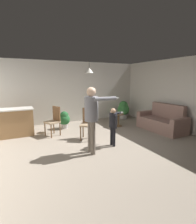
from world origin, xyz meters
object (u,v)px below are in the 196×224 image
dining_chair_by_counter (88,122)px  potted_plant_by_wall (123,109)px  person_adult (92,113)px  person_child (113,123)px  couch_floral (162,122)px  dining_chair_near_wall (54,120)px  potted_plant_corner (64,119)px  spare_remote_on_table (120,114)px  side_table_by_couch (118,118)px  kitchen_counter (14,122)px

dining_chair_by_counter → potted_plant_by_wall: size_ratio=1.13×
person_adult → person_child: bearing=105.6°
couch_floral → dining_chair_near_wall: same height
potted_plant_corner → spare_remote_on_table: potted_plant_corner is taller
side_table_by_couch → spare_remote_on_table: 0.22m
couch_floral → dining_chair_near_wall: size_ratio=1.83×
couch_floral → side_table_by_couch: (-1.17, 1.23, -0.00)m
dining_chair_near_wall → potted_plant_by_wall: dining_chair_near_wall is taller
side_table_by_couch → dining_chair_by_counter: size_ratio=0.52×
couch_floral → side_table_by_couch: couch_floral is taller
side_table_by_couch → person_child: person_child is taller
couch_floral → person_adult: bearing=100.9°
person_child → potted_plant_corner: 2.58m
side_table_by_couch → dining_chair_near_wall: dining_chair_near_wall is taller
dining_chair_by_counter → potted_plant_corner: 1.57m
couch_floral → potted_plant_corner: couch_floral is taller
person_child → dining_chair_near_wall: 2.20m
couch_floral → person_child: bearing=100.1°
kitchen_counter → potted_plant_by_wall: kitchen_counter is taller
kitchen_counter → person_child: 3.41m
side_table_by_couch → person_child: (-1.31, -1.77, 0.36)m
side_table_by_couch → person_adult: (-2.07, -1.98, 0.74)m
dining_chair_near_wall → person_child: bearing=-166.8°
person_adult → dining_chair_near_wall: (-0.56, 1.95, -0.52)m
potted_plant_corner → dining_chair_by_counter: bearing=-76.4°
kitchen_counter → dining_chair_near_wall: (1.24, -0.49, 0.07)m
kitchen_counter → person_adult: (1.81, -2.44, 0.59)m
couch_floral → potted_plant_by_wall: (-0.20, 2.31, 0.15)m
couch_floral → dining_chair_near_wall: 4.00m
side_table_by_couch → potted_plant_corner: potted_plant_corner is taller
couch_floral → potted_plant_by_wall: size_ratio=2.07×
couch_floral → dining_chair_by_counter: bearing=80.4°
person_adult → dining_chair_near_wall: person_adult is taller
kitchen_counter → dining_chair_by_counter: 2.52m
person_child → spare_remote_on_table: bearing=135.1°
spare_remote_on_table → dining_chair_near_wall: bearing=179.5°
couch_floral → spare_remote_on_table: bearing=41.5°
person_adult → person_child: (0.76, 0.21, -0.38)m
person_child → potted_plant_corner: bearing=-169.2°
couch_floral → person_child: person_child is taller
side_table_by_couch → potted_plant_corner: (-2.09, 0.67, 0.05)m
person_adult → side_table_by_couch: bearing=134.0°
potted_plant_by_wall → potted_plant_corner: bearing=-172.4°
couch_floral → kitchen_counter: bearing=69.4°
person_child → dining_chair_by_counter: (-0.41, 0.92, -0.14)m
side_table_by_couch → kitchen_counter: bearing=173.2°
person_adult → dining_chair_near_wall: size_ratio=1.72×
kitchen_counter → potted_plant_corner: kitchen_counter is taller
person_child → dining_chair_near_wall: size_ratio=1.11×
potted_plant_by_wall → spare_remote_on_table: bearing=-129.8°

